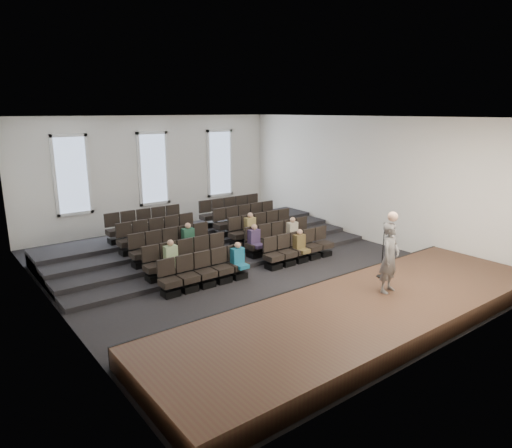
# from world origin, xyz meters

# --- Properties ---
(ground) EXTENTS (14.00, 14.00, 0.00)m
(ground) POSITION_xyz_m (0.00, 0.00, 0.00)
(ground) COLOR black
(ground) RESTS_ON ground
(ceiling) EXTENTS (12.00, 14.00, 0.02)m
(ceiling) POSITION_xyz_m (0.00, 0.00, 5.01)
(ceiling) COLOR white
(ceiling) RESTS_ON ground
(wall_back) EXTENTS (12.00, 0.04, 5.00)m
(wall_back) POSITION_xyz_m (0.00, 7.02, 2.50)
(wall_back) COLOR white
(wall_back) RESTS_ON ground
(wall_front) EXTENTS (12.00, 0.04, 5.00)m
(wall_front) POSITION_xyz_m (0.00, -7.02, 2.50)
(wall_front) COLOR white
(wall_front) RESTS_ON ground
(wall_left) EXTENTS (0.04, 14.00, 5.00)m
(wall_left) POSITION_xyz_m (-6.02, 0.00, 2.50)
(wall_left) COLOR white
(wall_left) RESTS_ON ground
(wall_right) EXTENTS (0.04, 14.00, 5.00)m
(wall_right) POSITION_xyz_m (6.02, 0.00, 2.50)
(wall_right) COLOR white
(wall_right) RESTS_ON ground
(stage) EXTENTS (11.80, 3.60, 0.50)m
(stage) POSITION_xyz_m (0.00, -5.10, 0.25)
(stage) COLOR #3F2A1B
(stage) RESTS_ON ground
(stage_lip) EXTENTS (11.80, 0.06, 0.52)m
(stage_lip) POSITION_xyz_m (0.00, -3.33, 0.25)
(stage_lip) COLOR black
(stage_lip) RESTS_ON ground
(risers) EXTENTS (11.80, 4.80, 0.60)m
(risers) POSITION_xyz_m (0.00, 3.17, 0.20)
(risers) COLOR black
(risers) RESTS_ON ground
(seating_rows) EXTENTS (6.80, 4.70, 1.67)m
(seating_rows) POSITION_xyz_m (-0.00, 1.54, 0.68)
(seating_rows) COLOR black
(seating_rows) RESTS_ON ground
(windows) EXTENTS (8.44, 0.10, 3.24)m
(windows) POSITION_xyz_m (0.00, 6.95, 2.70)
(windows) COLOR white
(windows) RESTS_ON wall_back
(audience) EXTENTS (5.45, 2.64, 1.10)m
(audience) POSITION_xyz_m (0.28, 0.45, 0.83)
(audience) COLOR #1B6A8A
(audience) RESTS_ON seating_rows
(speaker) EXTENTS (0.77, 0.59, 1.89)m
(speaker) POSITION_xyz_m (1.13, -4.92, 1.45)
(speaker) COLOR #615E5C
(speaker) RESTS_ON stage
(mic_stand) EXTENTS (0.27, 0.27, 1.63)m
(mic_stand) POSITION_xyz_m (1.89, -4.12, 0.98)
(mic_stand) COLOR black
(mic_stand) RESTS_ON stage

